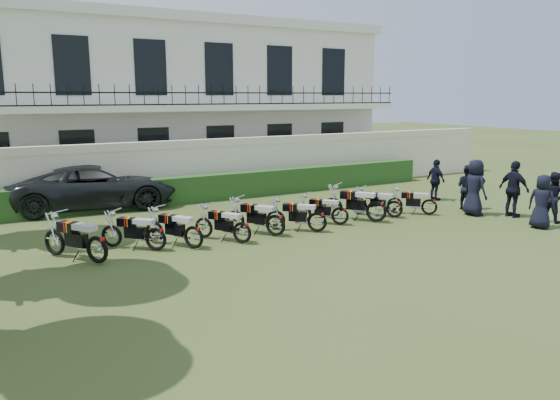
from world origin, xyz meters
The scene contains 21 objects.
ground centered at (0.00, 0.00, 0.00)m, with size 100.00×100.00×0.00m, color #3B471C.
perimeter_wall centered at (0.00, 8.00, 1.17)m, with size 30.00×0.35×2.30m.
hedge centered at (1.00, 7.20, 0.50)m, with size 18.00×0.60×1.00m, color #1E4318.
building centered at (0.00, 13.96, 3.71)m, with size 20.40×9.60×7.40m.
motorcycle_0 centered at (-5.74, 0.97, 0.53)m, with size 1.24×1.83×1.15m.
motorcycle_1 centered at (-4.18, 1.37, 0.47)m, with size 1.41×1.38×1.03m.
motorcycle_2 centered at (-3.26, 1.05, 0.48)m, with size 1.12×1.64×1.04m.
motorcycle_3 centered at (-1.92, 0.90, 0.46)m, with size 1.08×1.60×1.01m.
motorcycle_4 centered at (-0.74, 1.12, 0.49)m, with size 1.19×1.66×1.06m.
motorcycle_5 centered at (0.55, 0.91, 0.47)m, with size 1.39×1.35×1.01m.
motorcycle_6 centered at (1.68, 1.31, 0.44)m, with size 1.25×1.34×0.96m.
motorcycle_7 centered at (2.90, 1.04, 0.53)m, with size 1.32×1.79×1.16m.
motorcycle_8 centered at (3.85, 1.25, 0.45)m, with size 1.06×1.53×0.97m.
motorcycle_9 centered at (5.15, 0.98, 0.42)m, with size 1.22×1.28×0.92m.
suv centered at (-4.40, 7.83, 0.80)m, with size 2.64×5.72×1.59m, color black.
officer_0 centered at (6.77, -2.04, 0.83)m, with size 0.81×0.53×1.66m, color black.
officer_1 centered at (7.87, -1.66, 0.81)m, with size 0.79×0.61×1.62m, color black.
officer_2 centered at (7.38, -0.59, 0.94)m, with size 1.11×0.46×1.89m, color black.
officer_3 centered at (6.49, 0.27, 0.95)m, with size 0.93×0.60×1.90m, color black.
officer_4 centered at (7.04, 1.08, 0.79)m, with size 0.77×0.60×1.59m, color black.
officer_5 centered at (7.33, 2.84, 0.80)m, with size 0.93×0.39×1.59m, color black.
Camera 1 is at (-8.24, -12.14, 4.01)m, focal length 35.00 mm.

